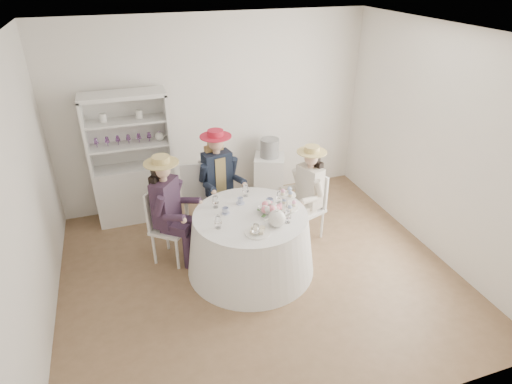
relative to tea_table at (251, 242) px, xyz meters
name	(u,v)px	position (x,y,z in m)	size (l,w,h in m)	color
ground	(259,273)	(0.06, -0.13, -0.37)	(4.50, 4.50, 0.00)	brown
ceiling	(260,35)	(0.06, -0.13, 2.33)	(4.50, 4.50, 0.00)	white
wall_back	(214,113)	(0.06, 1.87, 0.98)	(4.50, 4.50, 0.00)	white
wall_front	(357,299)	(0.06, -2.13, 0.98)	(4.50, 4.50, 0.00)	white
wall_left	(21,206)	(-2.19, -0.13, 0.98)	(4.50, 4.50, 0.00)	white
wall_right	(438,145)	(2.31, -0.13, 0.98)	(4.50, 4.50, 0.00)	white
tea_table	(251,242)	(0.00, 0.00, 0.00)	(1.51, 1.51, 0.75)	white
hutch	(134,176)	(-1.17, 1.63, 0.27)	(1.08, 0.42, 1.82)	silver
side_table	(269,177)	(0.81, 1.58, -0.03)	(0.44, 0.44, 0.69)	silver
hatbox	(270,148)	(0.81, 1.58, 0.45)	(0.28, 0.28, 0.28)	black
guest_left	(168,204)	(-0.86, 0.47, 0.41)	(0.60, 0.57, 1.39)	silver
guest_mid	(218,175)	(-0.13, 0.97, 0.43)	(0.53, 0.56, 1.42)	silver
guest_right	(308,188)	(0.90, 0.40, 0.36)	(0.54, 0.49, 1.30)	silver
spare_chair	(197,192)	(-0.40, 1.12, 0.16)	(0.48, 0.48, 1.00)	silver
teacup_a	(226,211)	(-0.26, 0.11, 0.41)	(0.08, 0.08, 0.06)	white
teacup_b	(240,201)	(-0.04, 0.27, 0.41)	(0.07, 0.07, 0.07)	white
teacup_c	(270,202)	(0.28, 0.14, 0.41)	(0.09, 0.09, 0.07)	white
flower_bowl	(269,210)	(0.22, -0.02, 0.41)	(0.24, 0.24, 0.06)	white
flower_arrangement	(270,208)	(0.20, -0.09, 0.48)	(0.20, 0.20, 0.08)	pink
table_teapot	(277,218)	(0.21, -0.30, 0.47)	(0.27, 0.19, 0.21)	white
sandwich_plate	(258,231)	(-0.04, -0.37, 0.39)	(0.28, 0.28, 0.06)	white
cupcake_stand	(287,201)	(0.45, 0.00, 0.47)	(0.26, 0.26, 0.24)	white
stemware_set	(250,209)	(0.00, 0.00, 0.45)	(0.90, 0.94, 0.15)	white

